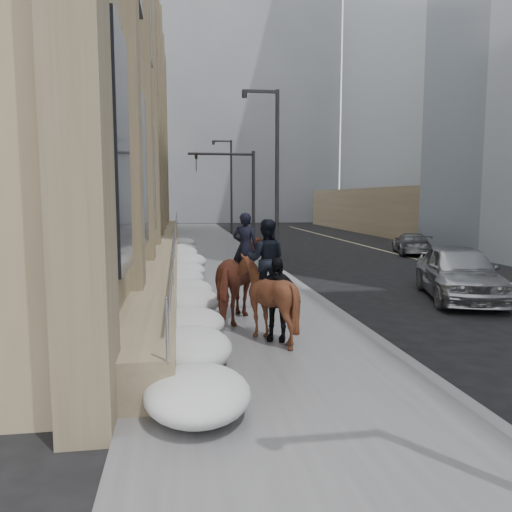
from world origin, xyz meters
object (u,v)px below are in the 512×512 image
Objects in this scene: mounted_horse_right at (266,291)px; car_grey at (411,243)px; pedestrian at (276,299)px; car_silver at (459,272)px; mounted_horse_left at (243,278)px.

mounted_horse_right is 0.62× the size of car_grey.
pedestrian is 7.66m from car_silver.
pedestrian is 0.36× the size of car_silver.
mounted_horse_left is at bearing 125.95° from pedestrian.
car_silver is (6.56, 3.95, -0.16)m from pedestrian.
car_grey is (10.89, 16.01, -0.41)m from pedestrian.
mounted_horse_right is 0.51× the size of car_silver.
mounted_horse_right is (0.29, -1.73, -0.02)m from mounted_horse_left.
mounted_horse_right reaches higher than car_grey.
mounted_horse_right is 0.27m from pedestrian.
mounted_horse_left is 0.64× the size of car_grey.
mounted_horse_left reaches higher than mounted_horse_right.
mounted_horse_left is 0.53× the size of car_silver.
pedestrian reaches higher than car_grey.
mounted_horse_right is 1.44× the size of pedestrian.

